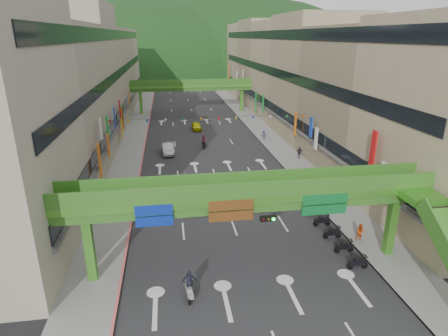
% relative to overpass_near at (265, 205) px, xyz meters
% --- Properties ---
extents(ground, '(320.00, 320.00, 0.00)m').
position_rel_overpass_near_xyz_m(ground, '(-0.93, -5.38, -5.21)').
color(ground, black).
rests_on(ground, ground).
extents(road_slab, '(18.00, 140.00, 0.02)m').
position_rel_overpass_near_xyz_m(road_slab, '(-0.93, 44.62, -5.20)').
color(road_slab, '#28282B').
rests_on(road_slab, ground).
extents(sidewalk_left, '(4.00, 140.00, 0.15)m').
position_rel_overpass_near_xyz_m(sidewalk_left, '(-11.93, 44.62, -5.13)').
color(sidewalk_left, gray).
rests_on(sidewalk_left, ground).
extents(sidewalk_right, '(4.00, 140.00, 0.15)m').
position_rel_overpass_near_xyz_m(sidewalk_right, '(10.07, 44.62, -5.13)').
color(sidewalk_right, gray).
rests_on(sidewalk_right, ground).
extents(curb_left, '(0.20, 140.00, 0.18)m').
position_rel_overpass_near_xyz_m(curb_left, '(-10.03, 44.62, -5.12)').
color(curb_left, '#CC5959').
rests_on(curb_left, ground).
extents(curb_right, '(0.20, 140.00, 0.18)m').
position_rel_overpass_near_xyz_m(curb_right, '(8.17, 44.62, -5.12)').
color(curb_right, gray).
rests_on(curb_right, ground).
extents(building_row_left, '(12.80, 95.00, 19.00)m').
position_rel_overpass_near_xyz_m(building_row_left, '(-19.86, 44.62, 4.25)').
color(building_row_left, '#9E937F').
rests_on(building_row_left, ground).
extents(building_row_right, '(12.80, 95.00, 19.00)m').
position_rel_overpass_near_xyz_m(building_row_right, '(18.00, 44.62, 4.25)').
color(building_row_right, gray).
rests_on(building_row_right, ground).
extents(overpass_near, '(28.00, 12.27, 7.10)m').
position_rel_overpass_near_xyz_m(overpass_near, '(0.00, 0.00, 0.00)').
color(overpass_near, '#4C9E2D').
rests_on(overpass_near, ground).
extents(overpass_far, '(28.00, 2.20, 7.10)m').
position_rel_overpass_near_xyz_m(overpass_far, '(-0.93, 59.62, 0.20)').
color(overpass_far, '#4C9E2D').
rests_on(overpass_far, ground).
extents(hill_left, '(168.00, 140.00, 112.00)m').
position_rel_overpass_near_xyz_m(hill_left, '(-15.93, 154.62, -5.21)').
color(hill_left, '#1C4419').
rests_on(hill_left, ground).
extents(hill_right, '(208.00, 176.00, 128.00)m').
position_rel_overpass_near_xyz_m(hill_right, '(24.07, 174.62, -5.21)').
color(hill_right, '#1C4419').
rests_on(hill_right, ground).
extents(bunting_string, '(26.00, 0.36, 0.47)m').
position_rel_overpass_near_xyz_m(bunting_string, '(-0.93, 24.62, 0.75)').
color(bunting_string, black).
rests_on(bunting_string, ground).
extents(scooter_rider_near, '(0.61, 1.60, 1.97)m').
position_rel_overpass_near_xyz_m(scooter_rider_near, '(0.57, 14.04, -4.30)').
color(scooter_rider_near, black).
rests_on(scooter_rider_near, ground).
extents(scooter_rider_mid, '(0.96, 1.59, 2.09)m').
position_rel_overpass_near_xyz_m(scooter_rider_mid, '(-1.09, 31.71, -4.12)').
color(scooter_rider_mid, black).
rests_on(scooter_rider_mid, ground).
extents(scooter_rider_left, '(1.08, 1.60, 2.12)m').
position_rel_overpass_near_xyz_m(scooter_rider_left, '(-5.44, -2.32, -4.14)').
color(scooter_rider_left, gray).
rests_on(scooter_rider_left, ground).
extents(scooter_rider_far, '(0.85, 1.60, 2.04)m').
position_rel_overpass_near_xyz_m(scooter_rider_far, '(-4.68, 15.88, -4.17)').
color(scooter_rider_far, maroon).
rests_on(scooter_rider_far, ground).
extents(parked_scooter_row, '(1.60, 11.55, 1.08)m').
position_rel_overpass_near_xyz_m(parked_scooter_row, '(6.87, 4.62, -4.68)').
color(parked_scooter_row, black).
rests_on(parked_scooter_row, ground).
extents(car_silver, '(1.94, 4.74, 1.53)m').
position_rel_overpass_near_xyz_m(car_silver, '(-6.53, 29.62, -4.44)').
color(car_silver, '#ACAAB3').
rests_on(car_silver, ground).
extents(car_yellow, '(1.64, 4.01, 1.36)m').
position_rel_overpass_near_xyz_m(car_yellow, '(-1.32, 43.47, -4.53)').
color(car_yellow, '#D2CE0D').
rests_on(car_yellow, ground).
extents(pedestrian_red, '(0.83, 0.71, 1.50)m').
position_rel_overpass_near_xyz_m(pedestrian_red, '(8.87, 2.62, -4.46)').
color(pedestrian_red, '#C4410C').
rests_on(pedestrian_red, ground).
extents(pedestrian_dark, '(1.01, 0.55, 1.63)m').
position_rel_overpass_near_xyz_m(pedestrian_dark, '(11.27, 24.41, -4.39)').
color(pedestrian_dark, black).
rests_on(pedestrian_dark, ground).
extents(pedestrian_blue, '(0.74, 0.50, 1.52)m').
position_rel_overpass_near_xyz_m(pedestrian_blue, '(8.87, 34.62, -4.45)').
color(pedestrian_blue, '#313457').
rests_on(pedestrian_blue, ground).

